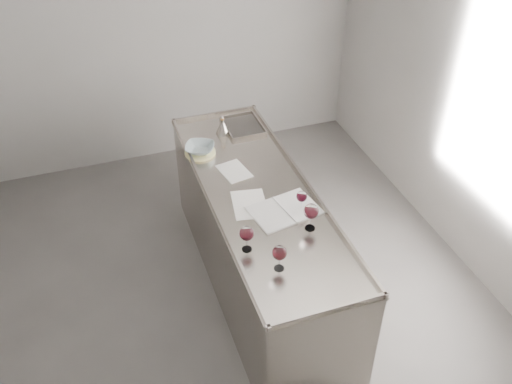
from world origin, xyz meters
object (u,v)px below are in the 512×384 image
object	(u,v)px
counter	(259,240)
wine_glass_left	(247,234)
wine_glass_small	(302,197)
notebook	(284,210)
ceramic_bowl	(200,148)
wine_glass_right	(311,212)
wine_funnel	(223,128)
wine_glass_middle	(280,253)

from	to	relation	value
counter	wine_glass_left	world-z (taller)	wine_glass_left
wine_glass_small	notebook	distance (m)	0.16
ceramic_bowl	wine_glass_right	bearing A→B (deg)	-67.47
wine_funnel	wine_glass_middle	bearing A→B (deg)	-94.37
wine_glass_left	wine_funnel	size ratio (longest dim) A/B	1.04
wine_glass_middle	wine_funnel	size ratio (longest dim) A/B	1.01
wine_glass_middle	wine_glass_small	world-z (taller)	wine_glass_middle
wine_glass_middle	notebook	world-z (taller)	wine_glass_middle
wine_glass_right	notebook	bearing A→B (deg)	113.14
wine_glass_left	wine_glass_right	distance (m)	0.47
wine_glass_left	wine_funnel	bearing A→B (deg)	79.61
wine_glass_middle	notebook	size ratio (longest dim) A/B	0.35
wine_glass_middle	wine_glass_right	world-z (taller)	wine_glass_right
wine_glass_small	ceramic_bowl	size ratio (longest dim) A/B	0.67
wine_glass_left	ceramic_bowl	world-z (taller)	wine_glass_left
counter	notebook	size ratio (longest dim) A/B	4.72
counter	wine_glass_right	xyz separation A→B (m)	(0.19, -0.48, 0.61)
notebook	wine_glass_small	bearing A→B (deg)	-20.53
counter	wine_glass_middle	xyz separation A→B (m)	(-0.14, -0.77, 0.60)
wine_glass_left	notebook	distance (m)	0.48
wine_glass_right	notebook	size ratio (longest dim) A/B	0.39
counter	wine_glass_middle	distance (m)	0.98
counter	ceramic_bowl	bearing A→B (deg)	113.14
notebook	ceramic_bowl	bearing A→B (deg)	102.09
wine_glass_middle	ceramic_bowl	distance (m)	1.42
wine_glass_middle	wine_glass_right	bearing A→B (deg)	40.76
wine_glass_middle	wine_glass_small	bearing A→B (deg)	54.28
counter	wine_glass_left	size ratio (longest dim) A/B	13.01
wine_glass_middle	wine_funnel	world-z (taller)	wine_glass_middle
wine_glass_left	ceramic_bowl	distance (m)	1.19
wine_glass_small	ceramic_bowl	bearing A→B (deg)	117.85
counter	wine_glass_left	xyz separation A→B (m)	(-0.28, -0.54, 0.60)
ceramic_bowl	notebook	bearing A→B (deg)	-67.63
wine_glass_left	wine_funnel	xyz separation A→B (m)	(0.26, 1.42, -0.08)
wine_glass_right	wine_funnel	world-z (taller)	wine_glass_right
wine_glass_left	notebook	size ratio (longest dim) A/B	0.36
wine_glass_small	counter	bearing A→B (deg)	127.33
wine_glass_middle	notebook	xyz separation A→B (m)	(0.24, 0.51, -0.12)
wine_glass_left	wine_funnel	distance (m)	1.44
wine_glass_left	ceramic_bowl	bearing A→B (deg)	90.00
wine_glass_middle	wine_glass_small	distance (m)	0.61
wine_glass_left	wine_glass_small	xyz separation A→B (m)	(0.49, 0.26, -0.02)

